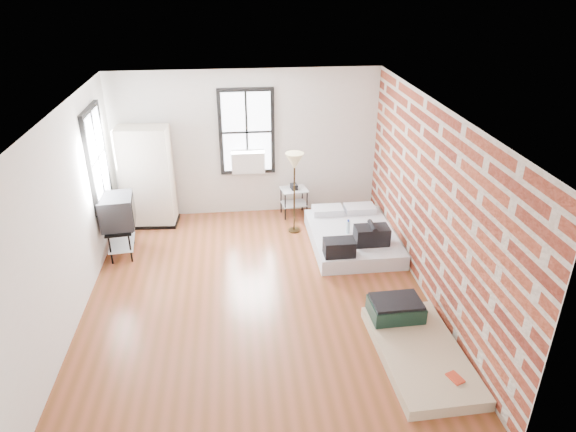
{
  "coord_description": "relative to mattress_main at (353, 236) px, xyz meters",
  "views": [
    {
      "loc": [
        -0.24,
        -6.34,
        4.45
      ],
      "look_at": [
        0.48,
        0.3,
        1.17
      ],
      "focal_mm": 32.0,
      "sensor_mm": 36.0,
      "label": 1
    }
  ],
  "objects": [
    {
      "name": "ground",
      "position": [
        -1.74,
        -1.41,
        -0.17
      ],
      "size": [
        6.0,
        6.0,
        0.0
      ],
      "primitive_type": "plane",
      "color": "brown",
      "rests_on": "ground"
    },
    {
      "name": "room_shell",
      "position": [
        -1.51,
        -1.04,
        1.57
      ],
      "size": [
        5.02,
        6.02,
        2.8
      ],
      "color": "silver",
      "rests_on": "ground"
    },
    {
      "name": "mattress_main",
      "position": [
        0.0,
        0.0,
        0.0
      ],
      "size": [
        1.45,
        1.95,
        0.62
      ],
      "rotation": [
        0.0,
        0.0,
        0.01
      ],
      "color": "white",
      "rests_on": "ground"
    },
    {
      "name": "mattress_bare",
      "position": [
        0.18,
        -2.79,
        -0.05
      ],
      "size": [
        1.06,
        1.92,
        0.41
      ],
      "rotation": [
        0.0,
        0.0,
        0.03
      ],
      "color": "tan",
      "rests_on": "ground"
    },
    {
      "name": "wardrobe",
      "position": [
        -3.61,
        1.24,
        0.77
      ],
      "size": [
        0.99,
        0.61,
        1.89
      ],
      "rotation": [
        0.0,
        0.0,
        -0.07
      ],
      "color": "black",
      "rests_on": "ground"
    },
    {
      "name": "side_table",
      "position": [
        -0.88,
        1.31,
        0.27
      ],
      "size": [
        0.55,
        0.46,
        0.65
      ],
      "rotation": [
        0.0,
        0.0,
        0.14
      ],
      "color": "black",
      "rests_on": "ground"
    },
    {
      "name": "floor_lamp",
      "position": [
        -0.96,
        0.63,
        1.12
      ],
      "size": [
        0.33,
        0.33,
        1.52
      ],
      "color": "#312410",
      "rests_on": "ground"
    },
    {
      "name": "tv_stand",
      "position": [
        -3.96,
        0.13,
        0.59
      ],
      "size": [
        0.59,
        0.8,
        1.06
      ],
      "rotation": [
        0.0,
        0.0,
        0.11
      ],
      "color": "black",
      "rests_on": "ground"
    }
  ]
}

